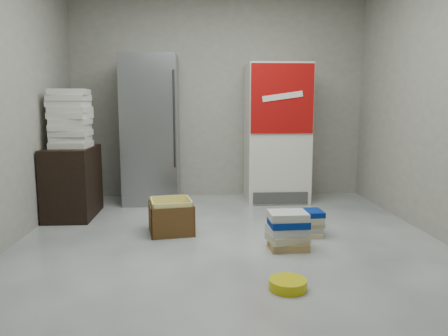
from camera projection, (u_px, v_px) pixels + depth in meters
name	position (u px, v px, depth m)	size (l,w,h in m)	color
ground	(232.00, 255.00, 3.77)	(5.00, 5.00, 0.00)	silver
room_shell	(233.00, 40.00, 3.50)	(4.04, 5.04, 2.82)	#A49F94
steel_fridge	(151.00, 130.00, 5.68)	(0.70, 0.72, 1.90)	gray
coke_cooler	(277.00, 133.00, 5.78)	(0.80, 0.73, 1.80)	silver
wood_shelf	(73.00, 182.00, 4.99)	(0.50, 0.80, 0.80)	black
supply_box_stack	(70.00, 118.00, 4.89)	(0.44, 0.44, 0.65)	silver
phonebook_stack_main	(288.00, 230.00, 3.90)	(0.38, 0.33, 0.34)	#9F814B
phonebook_stack_side	(305.00, 223.00, 4.29)	(0.35, 0.28, 0.25)	#BBAF89
cardboard_box	(171.00, 219.00, 4.39)	(0.49, 0.49, 0.34)	yellow
bucket_lid	(288.00, 284.00, 3.07)	(0.27, 0.27, 0.07)	#D2C50E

